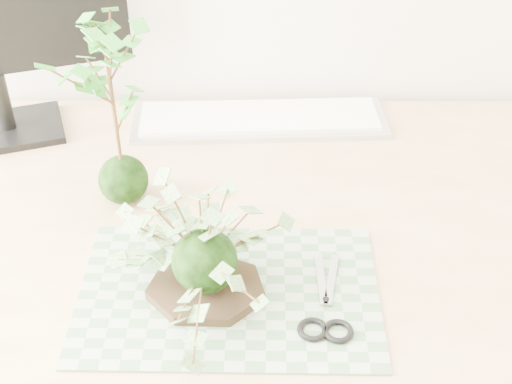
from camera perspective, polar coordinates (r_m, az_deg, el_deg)
desk at (r=1.21m, az=-3.28°, el=-4.57°), size 1.60×0.70×0.74m
cutting_mat at (r=1.00m, az=-2.19°, el=-8.08°), size 0.42×0.28×0.00m
stone_dish at (r=1.00m, az=-4.00°, el=-7.75°), size 0.18×0.18×0.01m
ivy_kokedama at (r=0.93m, az=-4.24°, el=-3.61°), size 0.26×0.26×0.18m
maple_kokedama at (r=1.06m, az=-11.73°, el=9.53°), size 0.21×0.21×0.34m
keyboard at (r=1.36m, az=0.27°, el=5.85°), size 0.49×0.16×0.02m
scissors at (r=0.97m, az=5.71°, el=-10.02°), size 0.08×0.17×0.01m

